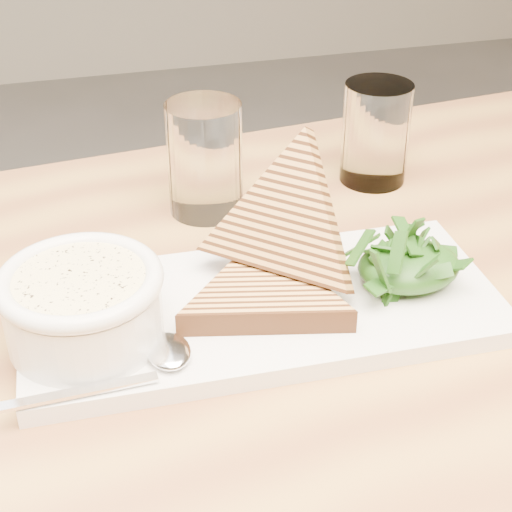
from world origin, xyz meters
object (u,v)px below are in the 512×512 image
object	(u,v)px
table_top	(303,340)
platter	(262,308)
soup_bowl	(84,313)
glass_far	(376,133)
glass_near	(205,159)

from	to	relation	value
table_top	platter	xyz separation A→B (m)	(-0.03, 0.02, 0.03)
table_top	soup_bowl	distance (m)	0.19
soup_bowl	glass_far	size ratio (longest dim) A/B	1.08
table_top	glass_far	bearing A→B (deg)	55.88
table_top	soup_bowl	xyz separation A→B (m)	(-0.18, 0.01, 0.06)
platter	soup_bowl	size ratio (longest dim) A/B	3.30
platter	glass_near	xyz separation A→B (m)	(-0.01, 0.20, 0.05)
table_top	soup_bowl	world-z (taller)	soup_bowl
soup_bowl	glass_near	xyz separation A→B (m)	(0.14, 0.21, 0.02)
glass_near	glass_far	bearing A→B (deg)	5.53
platter	glass_near	world-z (taller)	glass_near
soup_bowl	glass_near	size ratio (longest dim) A/B	1.03
table_top	glass_near	bearing A→B (deg)	99.98
platter	glass_far	xyz separation A→B (m)	(0.19, 0.22, 0.05)
glass_near	glass_far	world-z (taller)	glass_near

